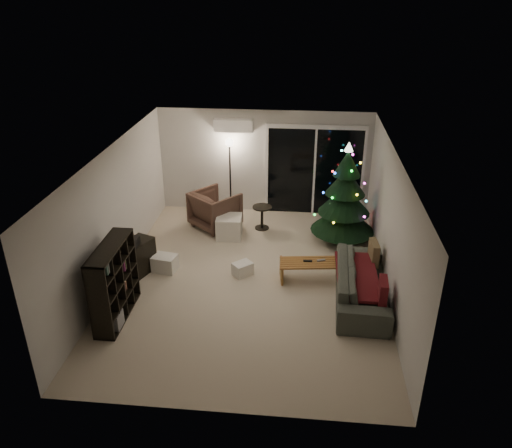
{
  "coord_description": "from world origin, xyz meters",
  "views": [
    {
      "loc": [
        0.93,
        -8.01,
        5.11
      ],
      "look_at": [
        0.1,
        0.3,
        1.05
      ],
      "focal_mm": 35.0,
      "sensor_mm": 36.0,
      "label": 1
    }
  ],
  "objects_px": {
    "sofa": "(362,283)",
    "bookshelf": "(104,282)",
    "christmas_tree": "(345,193)",
    "media_cabinet": "(130,262)",
    "armchair": "(215,209)",
    "coffee_table": "(315,272)"
  },
  "relations": [
    {
      "from": "sofa",
      "to": "coffee_table",
      "type": "bearing_deg",
      "value": 60.59
    },
    {
      "from": "bookshelf",
      "to": "armchair",
      "type": "distance_m",
      "value": 3.78
    },
    {
      "from": "sofa",
      "to": "armchair",
      "type": "bearing_deg",
      "value": 51.85
    },
    {
      "from": "armchair",
      "to": "christmas_tree",
      "type": "xyz_separation_m",
      "value": [
        2.86,
        -0.41,
        0.68
      ]
    },
    {
      "from": "bookshelf",
      "to": "christmas_tree",
      "type": "relative_size",
      "value": 0.6
    },
    {
      "from": "bookshelf",
      "to": "sofa",
      "type": "distance_m",
      "value": 4.41
    },
    {
      "from": "sofa",
      "to": "coffee_table",
      "type": "distance_m",
      "value": 0.96
    },
    {
      "from": "media_cabinet",
      "to": "christmas_tree",
      "type": "relative_size",
      "value": 0.49
    },
    {
      "from": "bookshelf",
      "to": "sofa",
      "type": "xyz_separation_m",
      "value": [
        4.3,
        0.92,
        -0.34
      ]
    },
    {
      "from": "media_cabinet",
      "to": "christmas_tree",
      "type": "bearing_deg",
      "value": 47.23
    },
    {
      "from": "media_cabinet",
      "to": "coffee_table",
      "type": "distance_m",
      "value": 3.5
    },
    {
      "from": "coffee_table",
      "to": "christmas_tree",
      "type": "distance_m",
      "value": 2.04
    },
    {
      "from": "coffee_table",
      "to": "christmas_tree",
      "type": "bearing_deg",
      "value": 64.01
    },
    {
      "from": "sofa",
      "to": "bookshelf",
      "type": "bearing_deg",
      "value": 104.62
    },
    {
      "from": "media_cabinet",
      "to": "sofa",
      "type": "distance_m",
      "value": 4.31
    },
    {
      "from": "armchair",
      "to": "coffee_table",
      "type": "relative_size",
      "value": 0.71
    },
    {
      "from": "media_cabinet",
      "to": "sofa",
      "type": "bearing_deg",
      "value": 17.83
    },
    {
      "from": "coffee_table",
      "to": "bookshelf",
      "type": "bearing_deg",
      "value": -164.97
    },
    {
      "from": "bookshelf",
      "to": "sofa",
      "type": "bearing_deg",
      "value": 16.3
    },
    {
      "from": "bookshelf",
      "to": "christmas_tree",
      "type": "xyz_separation_m",
      "value": [
        4.08,
        3.16,
        0.44
      ]
    },
    {
      "from": "armchair",
      "to": "sofa",
      "type": "relative_size",
      "value": 0.42
    },
    {
      "from": "armchair",
      "to": "christmas_tree",
      "type": "distance_m",
      "value": 2.97
    }
  ]
}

